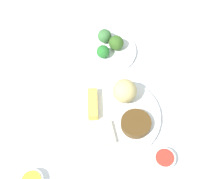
% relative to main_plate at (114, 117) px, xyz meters
% --- Properties ---
extents(tabletop, '(2.20, 2.20, 0.02)m').
position_rel_main_plate_xyz_m(tabletop, '(-0.00, 0.00, -0.02)').
color(tabletop, white).
rests_on(tabletop, ground).
extents(main_plate, '(0.29, 0.29, 0.02)m').
position_rel_main_plate_xyz_m(main_plate, '(0.00, 0.00, 0.00)').
color(main_plate, white).
rests_on(main_plate, tabletop).
extents(rice_scoop, '(0.08, 0.08, 0.08)m').
position_rel_main_plate_xyz_m(rice_scoop, '(-0.07, 0.02, 0.05)').
color(rice_scoop, tan).
rests_on(rice_scoop, main_plate).
extents(spring_roll, '(0.11, 0.06, 0.03)m').
position_rel_main_plate_xyz_m(spring_roll, '(-0.02, -0.07, 0.02)').
color(spring_roll, gold).
rests_on(spring_roll, main_plate).
extents(crab_rangoon_wonton, '(0.09, 0.09, 0.02)m').
position_rel_main_plate_xyz_m(crab_rangoon_wonton, '(0.07, -0.02, 0.02)').
color(crab_rangoon_wonton, beige).
rests_on(crab_rangoon_wonton, main_plate).
extents(stir_fry_heap, '(0.09, 0.09, 0.02)m').
position_rel_main_plate_xyz_m(stir_fry_heap, '(0.02, 0.07, 0.02)').
color(stir_fry_heap, '#4C3315').
rests_on(stir_fry_heap, main_plate).
extents(broccoli_plate, '(0.21, 0.21, 0.01)m').
position_rel_main_plate_xyz_m(broccoli_plate, '(-0.26, -0.08, -0.00)').
color(broccoli_plate, white).
rests_on(broccoli_plate, tabletop).
extents(broccoli_floret_0, '(0.05, 0.05, 0.05)m').
position_rel_main_plate_xyz_m(broccoli_floret_0, '(-0.30, -0.10, 0.03)').
color(broccoli_floret_0, '#386B37').
rests_on(broccoli_floret_0, broccoli_plate).
extents(broccoli_floret_1, '(0.05, 0.05, 0.05)m').
position_rel_main_plate_xyz_m(broccoli_floret_1, '(-0.23, -0.09, 0.03)').
color(broccoli_floret_1, '#246C28').
rests_on(broccoli_floret_1, broccoli_plate).
extents(broccoli_floret_2, '(0.05, 0.05, 0.05)m').
position_rel_main_plate_xyz_m(broccoli_floret_2, '(-0.28, -0.05, 0.03)').
color(broccoli_floret_2, '#335B20').
rests_on(broccoli_floret_2, broccoli_plate).
extents(sauce_ramekin_sweet_and_sour, '(0.06, 0.06, 0.02)m').
position_rel_main_plate_xyz_m(sauce_ramekin_sweet_and_sour, '(0.11, 0.17, 0.00)').
color(sauce_ramekin_sweet_and_sour, white).
rests_on(sauce_ramekin_sweet_and_sour, tabletop).
extents(sauce_ramekin_sweet_and_sour_liquid, '(0.05, 0.05, 0.00)m').
position_rel_main_plate_xyz_m(sauce_ramekin_sweet_and_sour_liquid, '(0.11, 0.17, 0.02)').
color(sauce_ramekin_sweet_and_sour_liquid, red).
rests_on(sauce_ramekin_sweet_and_sour_liquid, sauce_ramekin_sweet_and_sour).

